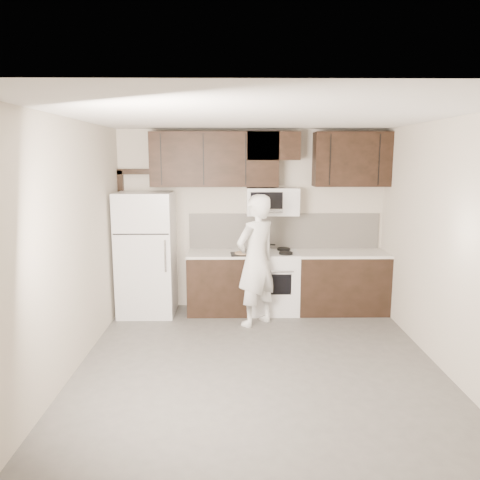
{
  "coord_description": "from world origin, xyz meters",
  "views": [
    {
      "loc": [
        -0.27,
        -4.82,
        2.29
      ],
      "look_at": [
        -0.19,
        0.9,
        1.28
      ],
      "focal_mm": 35.0,
      "sensor_mm": 36.0,
      "label": 1
    }
  ],
  "objects_px": {
    "stove": "(272,282)",
    "microwave": "(272,201)",
    "person": "(256,261)",
    "refrigerator": "(146,254)"
  },
  "relations": [
    {
      "from": "microwave",
      "to": "refrigerator",
      "type": "distance_m",
      "value": 2.0
    },
    {
      "from": "microwave",
      "to": "person",
      "type": "relative_size",
      "value": 0.42
    },
    {
      "from": "stove",
      "to": "microwave",
      "type": "bearing_deg",
      "value": 90.1
    },
    {
      "from": "person",
      "to": "microwave",
      "type": "bearing_deg",
      "value": -153.19
    },
    {
      "from": "microwave",
      "to": "refrigerator",
      "type": "bearing_deg",
      "value": -174.85
    },
    {
      "from": "refrigerator",
      "to": "person",
      "type": "xyz_separation_m",
      "value": [
        1.58,
        -0.5,
        0.0
      ]
    },
    {
      "from": "stove",
      "to": "microwave",
      "type": "xyz_separation_m",
      "value": [
        -0.0,
        0.12,
        1.19
      ]
    },
    {
      "from": "microwave",
      "to": "refrigerator",
      "type": "height_order",
      "value": "microwave"
    },
    {
      "from": "stove",
      "to": "refrigerator",
      "type": "height_order",
      "value": "refrigerator"
    },
    {
      "from": "stove",
      "to": "refrigerator",
      "type": "distance_m",
      "value": 1.9
    }
  ]
}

